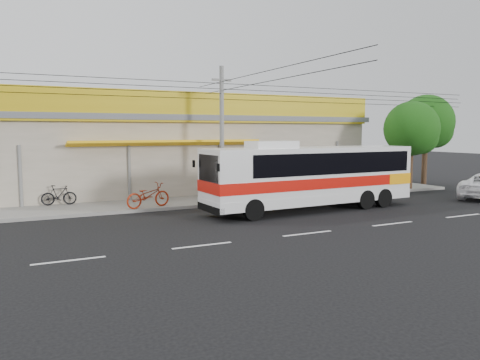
% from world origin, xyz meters
% --- Properties ---
extents(ground, '(120.00, 120.00, 0.00)m').
position_xyz_m(ground, '(0.00, 0.00, 0.00)').
color(ground, black).
rests_on(ground, ground).
extents(sidewalk, '(30.00, 3.20, 0.15)m').
position_xyz_m(sidewalk, '(0.00, 6.00, 0.07)').
color(sidewalk, slate).
rests_on(sidewalk, ground).
extents(lane_markings, '(50.00, 0.12, 0.01)m').
position_xyz_m(lane_markings, '(0.00, -2.50, 0.00)').
color(lane_markings, silver).
rests_on(lane_markings, ground).
extents(storefront_building, '(22.60, 9.20, 5.70)m').
position_xyz_m(storefront_building, '(-0.01, 11.54, 2.30)').
color(storefront_building, gray).
rests_on(storefront_building, ground).
extents(coach_bus, '(10.47, 2.63, 3.20)m').
position_xyz_m(coach_bus, '(3.15, 1.61, 1.71)').
color(coach_bus, silver).
rests_on(coach_bus, ground).
extents(motorbike_red, '(2.26, 1.25, 1.13)m').
position_xyz_m(motorbike_red, '(-3.81, 4.70, 0.71)').
color(motorbike_red, maroon).
rests_on(motorbike_red, sidewalk).
extents(motorbike_dark, '(1.63, 0.63, 0.95)m').
position_xyz_m(motorbike_dark, '(-7.41, 7.26, 0.63)').
color(motorbike_dark, black).
rests_on(motorbike_dark, sidewalk).
extents(utility_pole, '(34.00, 14.00, 6.83)m').
position_xyz_m(utility_pole, '(0.18, 5.40, 5.63)').
color(utility_pole, slate).
rests_on(utility_pole, ground).
extents(tree_near, '(3.27, 3.27, 5.43)m').
position_xyz_m(tree_near, '(12.51, 4.75, 3.67)').
color(tree_near, '#312013').
rests_on(tree_near, ground).
extents(tree_far, '(3.66, 3.66, 6.07)m').
position_xyz_m(tree_far, '(15.84, 6.70, 4.10)').
color(tree_far, '#312013').
rests_on(tree_far, ground).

